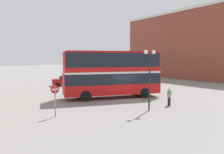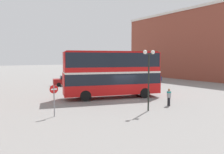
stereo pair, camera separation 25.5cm
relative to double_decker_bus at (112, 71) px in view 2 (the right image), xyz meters
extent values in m
plane|color=gray|center=(0.45, -1.23, -2.85)|extent=(240.00, 240.00, 0.00)
cube|color=brown|center=(27.75, 10.73, 3.90)|extent=(9.25, 29.12, 13.51)
cube|color=silver|center=(27.75, 10.73, 10.90)|extent=(9.55, 29.42, 0.50)
cube|color=red|center=(0.00, 0.00, -1.25)|extent=(10.50, 5.56, 2.26)
cube|color=red|center=(0.00, 0.00, 0.95)|extent=(10.33, 5.44, 2.15)
cube|color=black|center=(0.00, 0.00, -0.74)|extent=(10.42, 5.56, 1.11)
cube|color=black|center=(0.00, 0.00, 1.21)|extent=(10.20, 5.42, 1.47)
cube|color=silver|center=(0.00, 0.00, -0.10)|extent=(10.41, 5.55, 0.20)
cube|color=#A91111|center=(0.00, 0.00, 2.07)|extent=(9.84, 5.13, 0.10)
cylinder|color=black|center=(3.46, 0.12, -2.30)|extent=(1.14, 0.62, 1.10)
cylinder|color=black|center=(2.76, -2.10, -2.30)|extent=(1.14, 0.62, 1.10)
cylinder|color=black|center=(-2.56, 2.03, -2.30)|extent=(1.14, 0.62, 1.10)
cylinder|color=black|center=(-3.27, -0.18, -2.30)|extent=(1.14, 0.62, 1.10)
cylinder|color=#232328|center=(1.95, -6.22, -2.48)|extent=(0.14, 0.14, 0.75)
cylinder|color=#232328|center=(2.03, -6.00, -2.48)|extent=(0.14, 0.14, 0.75)
cylinder|color=gray|center=(1.99, -6.11, -1.81)|extent=(0.46, 0.46, 0.59)
cylinder|color=teal|center=(1.99, -6.11, -1.62)|extent=(0.49, 0.49, 0.13)
sphere|color=#936B4C|center=(1.99, -6.11, -1.41)|extent=(0.20, 0.20, 0.20)
cube|color=black|center=(5.82, 7.67, -2.19)|extent=(4.56, 1.99, 0.75)
cube|color=black|center=(5.64, 7.68, -1.54)|extent=(2.40, 1.73, 0.54)
cylinder|color=black|center=(7.24, 8.44, -2.51)|extent=(0.68, 0.25, 0.68)
cylinder|color=black|center=(7.18, 6.79, -2.51)|extent=(0.68, 0.25, 0.68)
cylinder|color=black|center=(4.46, 8.55, -2.51)|extent=(0.68, 0.25, 0.68)
cylinder|color=black|center=(4.39, 6.90, -2.51)|extent=(0.68, 0.25, 0.68)
cube|color=navy|center=(13.99, 9.16, -2.21)|extent=(4.67, 2.68, 0.72)
cube|color=black|center=(13.82, 9.19, -1.58)|extent=(2.56, 2.08, 0.55)
cylinder|color=black|center=(15.49, 9.71, -2.53)|extent=(0.67, 0.34, 0.64)
cylinder|color=black|center=(15.16, 8.07, -2.53)|extent=(0.67, 0.34, 0.64)
cylinder|color=black|center=(12.82, 10.25, -2.53)|extent=(0.67, 0.34, 0.64)
cylinder|color=black|center=(12.49, 8.60, -2.53)|extent=(0.67, 0.34, 0.64)
cube|color=maroon|center=(-0.09, 12.54, -2.19)|extent=(4.22, 2.67, 0.81)
cube|color=black|center=(0.06, 12.50, -1.55)|extent=(2.36, 2.02, 0.46)
cylinder|color=black|center=(-1.46, 12.11, -2.55)|extent=(0.64, 0.37, 0.60)
cylinder|color=black|center=(-1.06, 13.60, -2.55)|extent=(0.64, 0.37, 0.60)
cylinder|color=black|center=(0.88, 11.48, -2.55)|extent=(0.64, 0.37, 0.60)
cylinder|color=black|center=(1.28, 12.98, -2.55)|extent=(0.64, 0.37, 0.60)
cylinder|color=black|center=(-0.84, -6.47, -0.55)|extent=(0.12, 0.12, 4.60)
cylinder|color=black|center=(-0.84, -6.47, 1.70)|extent=(0.84, 0.06, 0.06)
sphere|color=white|center=(-1.26, -6.47, 1.86)|extent=(0.32, 0.32, 0.32)
sphere|color=white|center=(-0.42, -6.47, 1.86)|extent=(0.32, 0.32, 0.32)
cylinder|color=gray|center=(-7.71, -3.94, -1.71)|extent=(0.08, 0.08, 2.29)
cylinder|color=red|center=(-7.71, -3.94, -0.84)|extent=(0.63, 0.03, 0.63)
cube|color=white|center=(-7.71, -3.94, -0.84)|extent=(0.44, 0.04, 0.11)
camera|label=1|loc=(-13.15, -19.04, 1.39)|focal=35.00mm
camera|label=2|loc=(-12.93, -19.18, 1.39)|focal=35.00mm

